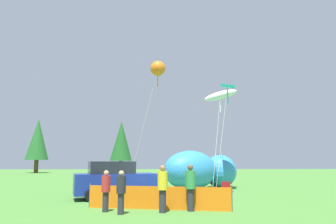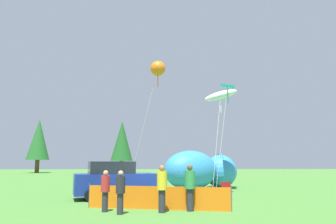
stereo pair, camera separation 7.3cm
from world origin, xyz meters
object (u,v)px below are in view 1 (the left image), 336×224
at_px(spectator_in_black_shirt, 163,187).
at_px(kite_teal_diamond, 227,88).
at_px(kite_white_ghost, 220,96).
at_px(spectator_in_blue_shirt, 190,186).
at_px(parked_car, 114,180).
at_px(folding_chair, 227,189).
at_px(spectator_in_green_shirt, 106,189).
at_px(kite_orange_flower, 158,69).
at_px(spectator_in_grey_shirt, 121,190).
at_px(inflatable_cat, 200,171).

xyz_separation_m(spectator_in_black_shirt, kite_teal_diamond, (4.71, 8.35, 6.00)).
bearing_deg(kite_white_ghost, spectator_in_blue_shirt, -108.97).
distance_m(spectator_in_blue_shirt, spectator_in_black_shirt, 1.22).
height_order(parked_car, spectator_in_black_shirt, parked_car).
xyz_separation_m(folding_chair, kite_white_ghost, (1.01, 5.87, 6.39)).
distance_m(spectator_in_black_shirt, kite_teal_diamond, 11.31).
bearing_deg(spectator_in_green_shirt, kite_orange_flower, 74.79).
xyz_separation_m(parked_car, spectator_in_grey_shirt, (0.87, -5.15, -0.08)).
height_order(folding_chair, spectator_in_blue_shirt, spectator_in_blue_shirt).
height_order(parked_car, spectator_in_grey_shirt, parked_car).
distance_m(parked_car, spectator_in_blue_shirt, 5.78).
bearing_deg(spectator_in_grey_shirt, spectator_in_black_shirt, 12.18).
height_order(parked_car, kite_white_ghost, kite_white_ghost).
distance_m(parked_car, kite_orange_flower, 8.59).
distance_m(spectator_in_green_shirt, kite_white_ghost, 13.69).
height_order(parked_car, spectator_in_green_shirt, parked_car).
bearing_deg(spectator_in_green_shirt, kite_teal_diamond, 48.83).
relative_size(folding_chair, spectator_in_blue_shirt, 0.48).
bearing_deg(kite_orange_flower, folding_chair, -46.21).
xyz_separation_m(spectator_in_green_shirt, spectator_in_grey_shirt, (0.69, -0.66, 0.01)).
relative_size(folding_chair, spectator_in_grey_shirt, 0.54).
relative_size(parked_car, folding_chair, 5.12).
height_order(folding_chair, inflatable_cat, inflatable_cat).
bearing_deg(inflatable_cat, kite_orange_flower, 179.51).
distance_m(folding_chair, kite_teal_diamond, 7.60).
relative_size(inflatable_cat, spectator_in_green_shirt, 3.75).
distance_m(inflatable_cat, kite_teal_diamond, 6.39).
xyz_separation_m(inflatable_cat, spectator_in_green_shirt, (-5.33, -10.22, -0.36)).
distance_m(parked_car, spectator_in_black_shirt, 5.41).
distance_m(kite_teal_diamond, kite_orange_flower, 5.00).
bearing_deg(spectator_in_green_shirt, spectator_in_black_shirt, -7.54).
bearing_deg(inflatable_cat, spectator_in_grey_shirt, -147.03).
bearing_deg(kite_white_ghost, spectator_in_grey_shirt, -120.20).
distance_m(kite_white_ghost, kite_orange_flower, 5.35).
xyz_separation_m(kite_white_ghost, kite_teal_diamond, (0.06, -2.10, 0.13)).
bearing_deg(kite_white_ghost, spectator_in_green_shirt, -124.52).
xyz_separation_m(folding_chair, inflatable_cat, (-0.63, 5.95, 0.76)).
xyz_separation_m(folding_chair, kite_orange_flower, (-3.74, 3.90, 7.85)).
xyz_separation_m(spectator_in_grey_shirt, kite_teal_diamond, (6.35, 8.71, 6.11)).
xyz_separation_m(parked_car, spectator_in_green_shirt, (0.18, -4.49, -0.08)).
distance_m(parked_car, kite_white_ghost, 10.87).
bearing_deg(kite_orange_flower, spectator_in_grey_shirt, -99.86).
bearing_deg(parked_car, kite_teal_diamond, 10.50).
relative_size(spectator_in_blue_shirt, spectator_in_black_shirt, 1.01).
bearing_deg(folding_chair, spectator_in_blue_shirt, -32.96).
bearing_deg(folding_chair, kite_teal_diamond, 161.28).
xyz_separation_m(parked_car, spectator_in_black_shirt, (2.51, -4.80, 0.03)).
distance_m(spectator_in_black_shirt, kite_white_ghost, 12.86).
xyz_separation_m(spectator_in_black_shirt, kite_white_ghost, (4.65, 10.45, 5.88)).
height_order(folding_chair, kite_orange_flower, kite_orange_flower).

